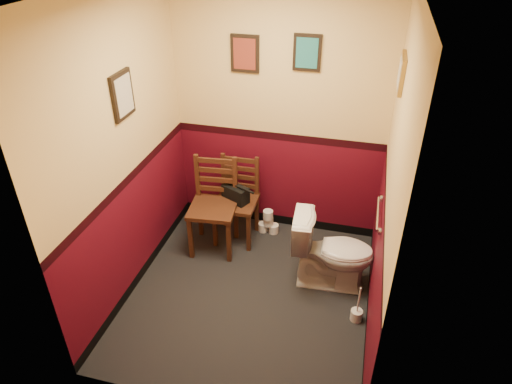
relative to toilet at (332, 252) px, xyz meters
The scene contains 16 objects.
floor 0.89m from the toilet, 153.83° to the right, with size 2.20×2.40×0.00m, color black.
wall_back 1.47m from the toilet, 130.40° to the left, with size 2.20×2.70×0.00m, color #4E0817.
wall_front 1.97m from the toilet, 114.86° to the right, with size 2.20×2.70×0.00m, color #4E0817.
wall_left 2.09m from the toilet, 169.00° to the right, with size 2.40×2.70×0.00m, color #4E0817.
wall_right 1.10m from the toilet, 42.96° to the right, with size 2.40×2.70×0.00m, color #4E0817.
grab_bar 0.68m from the toilet, 16.56° to the right, with size 0.05×0.56×0.06m.
framed_print_back_a 2.07m from the toilet, 142.34° to the left, with size 0.28×0.04×0.36m.
framed_print_back_b 1.88m from the toilet, 119.65° to the left, with size 0.26×0.04×0.34m.
framed_print_left 2.34m from the toilet, behind, with size 0.04×0.30×0.38m.
framed_print_right 1.72m from the toilet, 34.40° to the left, with size 0.04×0.34×0.28m.
toilet is the anchor object (origin of this frame).
toilet_brush 0.60m from the toilet, 55.74° to the right, with size 0.11×0.11×0.38m.
chair_left 1.31m from the toilet, 167.25° to the left, with size 0.52×0.52×1.01m.
chair_right 1.20m from the toilet, 155.09° to the left, with size 0.44×0.44×0.93m.
handbag 1.20m from the toilet, 156.92° to the left, with size 0.31×0.25×0.21m.
tp_stack 1.04m from the toilet, 140.02° to the left, with size 0.23×0.14×0.30m.
Camera 1 is at (0.85, -3.07, 3.15)m, focal length 32.00 mm.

